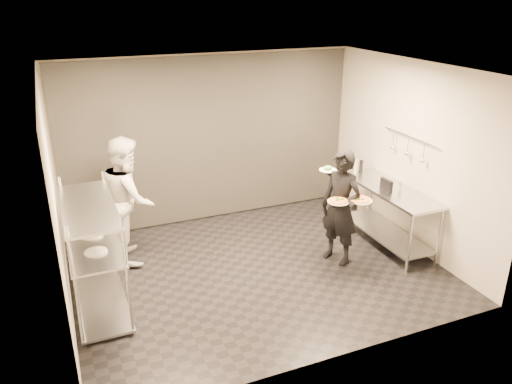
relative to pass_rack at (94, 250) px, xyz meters
name	(u,v)px	position (x,y,z in m)	size (l,w,h in m)	color
room_shell	(228,153)	(2.15, 1.18, 0.63)	(5.00, 4.00, 2.80)	black
pass_rack	(94,250)	(0.00, 0.00, 0.00)	(0.60, 1.60, 1.50)	silver
prep_counter	(388,206)	(4.33, 0.00, -0.14)	(0.60, 1.80, 0.92)	silver
utensil_rail	(408,147)	(4.58, 0.00, 0.78)	(0.07, 1.20, 0.31)	silver
waiter	(341,208)	(3.36, -0.18, 0.07)	(0.61, 0.40, 1.68)	black
chef	(128,199)	(0.60, 1.10, 0.15)	(0.90, 0.70, 1.85)	beige
pizza_plate_near	(338,201)	(3.20, -0.34, 0.27)	(0.30, 0.30, 0.05)	silver
pizza_plate_far	(360,200)	(3.50, -0.42, 0.27)	(0.34, 0.34, 0.05)	silver
salad_plate	(328,169)	(3.28, 0.10, 0.58)	(0.25, 0.25, 0.07)	silver
pos_monitor	(386,185)	(4.21, -0.05, 0.24)	(0.05, 0.25, 0.18)	black
bottle_green	(356,166)	(4.23, 0.80, 0.26)	(0.06, 0.06, 0.22)	#929F92
bottle_clear	(400,186)	(4.38, -0.15, 0.24)	(0.05, 0.05, 0.18)	#929F92
bottle_dark	(361,166)	(4.33, 0.80, 0.25)	(0.06, 0.06, 0.20)	black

